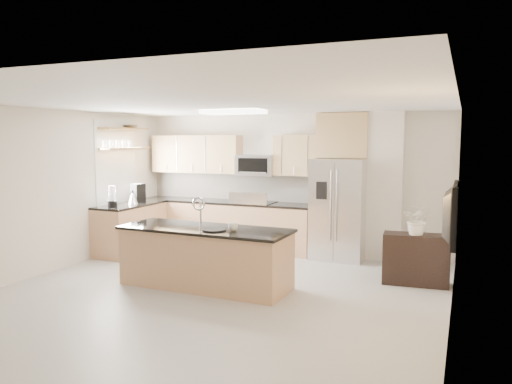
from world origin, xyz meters
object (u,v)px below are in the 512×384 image
at_px(island, 205,257).
at_px(platter, 214,230).
at_px(refrigerator, 339,209).
at_px(credenza, 416,259).
at_px(television, 444,213).
at_px(blender, 112,198).
at_px(bowl, 131,126).
at_px(flower_vase, 418,212).
at_px(range, 254,226).
at_px(coffee_maker, 138,193).
at_px(microwave, 257,165).
at_px(kettle, 133,198).
at_px(cup, 233,227).

bearing_deg(island, platter, -32.23).
bearing_deg(island, refrigerator, 62.07).
bearing_deg(credenza, television, -82.42).
distance_m(blender, bowl, 1.54).
relative_size(refrigerator, island, 0.71).
bearing_deg(flower_vase, refrigerator, 140.09).
bearing_deg(range, refrigerator, -1.60).
xyz_separation_m(blender, coffee_maker, (-0.02, 0.78, 0.00)).
relative_size(refrigerator, television, 1.65).
xyz_separation_m(microwave, platter, (0.51, -2.75, -0.76)).
distance_m(refrigerator, television, 3.62).
height_order(range, television, television).
relative_size(credenza, platter, 2.68).
height_order(refrigerator, flower_vase, refrigerator).
bearing_deg(coffee_maker, kettle, -75.06).
distance_m(microwave, television, 4.79).
height_order(kettle, coffee_maker, coffee_maker).
relative_size(island, kettle, 10.05).
xyz_separation_m(island, flower_vase, (2.80, 1.23, 0.64)).
distance_m(credenza, coffee_maker, 5.24).
relative_size(blender, coffee_maker, 1.08).
bearing_deg(flower_vase, television, -77.60).
bearing_deg(blender, range, 37.00).
bearing_deg(cup, microwave, 106.21).
bearing_deg(television, coffee_maker, 67.40).
bearing_deg(microwave, credenza, -22.97).
distance_m(credenza, cup, 2.74).
bearing_deg(blender, cup, -19.15).
height_order(cup, blender, blender).
xyz_separation_m(credenza, kettle, (-5.11, 0.13, 0.66)).
relative_size(coffee_maker, bowl, 1.06).
bearing_deg(refrigerator, kettle, -164.76).
distance_m(range, bowl, 3.04).
distance_m(credenza, television, 2.21).
height_order(island, bowl, bowl).
bearing_deg(refrigerator, television, -58.96).
height_order(refrigerator, coffee_maker, refrigerator).
relative_size(refrigerator, credenza, 1.91).
distance_m(range, cup, 2.71).
relative_size(blender, flower_vase, 0.57).
bearing_deg(cup, island, 171.18).
xyz_separation_m(island, blender, (-2.37, 0.92, 0.65)).
relative_size(kettle, flower_vase, 0.37).
xyz_separation_m(credenza, television, (0.43, -1.94, 0.98)).
bearing_deg(flower_vase, bowl, 174.61).
xyz_separation_m(kettle, flower_vase, (5.12, -0.20, 0.05)).
distance_m(blender, coffee_maker, 0.78).
xyz_separation_m(refrigerator, cup, (-0.88, -2.51, 0.03)).
xyz_separation_m(range, television, (3.51, -3.12, 0.88)).
height_order(blender, kettle, blender).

